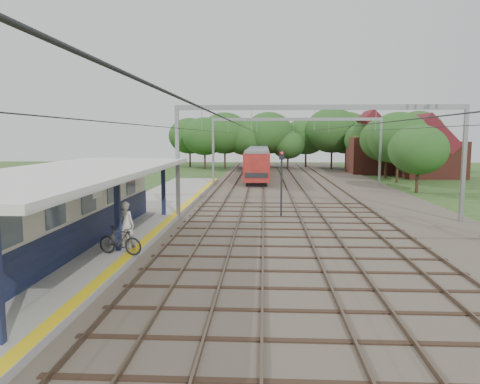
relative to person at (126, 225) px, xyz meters
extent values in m
plane|color=#2D4C1E|center=(5.68, -6.44, -1.36)|extent=(160.00, 160.00, 0.00)
cube|color=#473D33|center=(9.68, 23.56, -1.31)|extent=(18.00, 90.00, 0.10)
cube|color=gray|center=(-1.82, 7.56, -1.19)|extent=(5.00, 52.00, 0.35)
cube|color=yellow|center=(0.43, 7.56, -1.01)|extent=(0.45, 52.00, 0.01)
cube|color=beige|center=(-3.22, 0.56, 0.69)|extent=(3.20, 18.00, 3.40)
cube|color=#12193B|center=(-1.60, 0.56, -0.31)|extent=(0.06, 18.00, 1.40)
cube|color=slate|center=(-1.59, 0.56, 1.19)|extent=(0.05, 16.00, 1.30)
cube|color=#12193B|center=(-0.22, -0.44, 0.59)|extent=(0.22, 0.22, 3.20)
cube|color=#12193B|center=(-0.22, 8.56, 0.59)|extent=(0.22, 0.22, 3.20)
cube|color=silver|center=(-2.12, -0.44, 2.31)|extent=(6.40, 20.00, 0.24)
cube|color=white|center=(-0.32, -2.44, 1.64)|extent=(0.06, 0.85, 0.26)
cube|color=brown|center=(1.47, 23.56, -1.19)|extent=(0.07, 88.00, 0.15)
cube|color=brown|center=(2.90, 23.56, -1.19)|extent=(0.07, 88.00, 0.15)
cube|color=brown|center=(4.47, 23.56, -1.19)|extent=(0.07, 88.00, 0.15)
cube|color=brown|center=(5.90, 23.56, -1.19)|extent=(0.07, 88.00, 0.15)
cube|color=brown|center=(8.17, 23.56, -1.19)|extent=(0.07, 88.00, 0.15)
cube|color=brown|center=(9.60, 23.56, -1.19)|extent=(0.07, 88.00, 0.15)
cube|color=brown|center=(11.77, 23.56, -1.19)|extent=(0.07, 88.00, 0.15)
cube|color=brown|center=(13.20, 23.56, -1.19)|extent=(0.07, 88.00, 0.15)
cube|color=gray|center=(0.68, 8.56, 2.14)|extent=(0.22, 0.22, 7.00)
cube|color=gray|center=(17.68, 8.56, 2.14)|extent=(0.22, 0.22, 7.00)
cube|color=gray|center=(9.18, 8.56, 5.49)|extent=(17.00, 0.20, 0.30)
cube|color=gray|center=(0.68, 28.56, 2.14)|extent=(0.22, 0.22, 7.00)
cube|color=gray|center=(17.68, 28.56, 2.14)|extent=(0.22, 0.22, 7.00)
cube|color=gray|center=(9.18, 28.56, 5.49)|extent=(17.00, 0.20, 0.30)
cylinder|color=black|center=(2.18, 23.56, 4.14)|extent=(0.02, 88.00, 0.02)
cylinder|color=black|center=(5.18, 23.56, 4.14)|extent=(0.02, 88.00, 0.02)
cylinder|color=black|center=(8.88, 23.56, 4.14)|extent=(0.02, 88.00, 0.02)
cylinder|color=black|center=(12.48, 23.56, 4.14)|extent=(0.02, 88.00, 0.02)
cylinder|color=#382619|center=(-4.32, 54.56, 0.08)|extent=(0.28, 0.28, 2.88)
ellipsoid|color=#1F4619|center=(-4.32, 54.56, 3.60)|extent=(6.72, 6.72, 5.76)
cylinder|color=#382619|center=(1.68, 56.56, -0.10)|extent=(0.28, 0.28, 2.52)
ellipsoid|color=#1F4619|center=(1.68, 56.56, 2.98)|extent=(5.88, 5.88, 5.04)
cylinder|color=#382619|center=(7.68, 53.56, 0.26)|extent=(0.28, 0.28, 3.24)
ellipsoid|color=#1F4619|center=(7.68, 53.56, 4.22)|extent=(7.56, 7.56, 6.48)
cylinder|color=#382619|center=(13.68, 55.56, -0.01)|extent=(0.28, 0.28, 2.70)
ellipsoid|color=#1F4619|center=(13.68, 55.56, 3.29)|extent=(6.30, 6.30, 5.40)
cylinder|color=#382619|center=(20.18, 31.56, -0.10)|extent=(0.28, 0.28, 2.52)
ellipsoid|color=#1F4619|center=(20.18, 31.56, 2.98)|extent=(5.88, 5.88, 5.04)
cylinder|color=#382619|center=(20.68, 47.56, 0.08)|extent=(0.28, 0.28, 2.88)
ellipsoid|color=#1F4619|center=(20.68, 47.56, 3.60)|extent=(6.72, 6.72, 5.76)
cube|color=brown|center=(26.68, 39.56, 0.89)|extent=(7.00, 6.00, 4.50)
cube|color=maroon|center=(26.68, 39.56, 4.04)|extent=(4.99, 6.12, 4.99)
cube|color=brown|center=(21.68, 45.56, 1.14)|extent=(8.00, 6.00, 5.00)
cube|color=maroon|center=(21.68, 45.56, 4.54)|extent=(5.52, 6.12, 5.52)
imported|color=silver|center=(0.00, 0.00, 0.00)|extent=(0.86, 0.70, 2.03)
imported|color=black|center=(0.08, -1.18, -0.42)|extent=(2.04, 1.03, 1.18)
cube|color=black|center=(5.18, 34.70, -1.04)|extent=(2.15, 15.32, 0.44)
cube|color=maroon|center=(5.18, 34.70, 0.63)|extent=(2.68, 16.65, 2.88)
cube|color=black|center=(5.18, 34.70, 0.91)|extent=(2.72, 15.32, 0.83)
cube|color=slate|center=(5.18, 34.70, 2.19)|extent=(2.47, 16.65, 0.28)
cube|color=black|center=(5.18, 51.95, -1.04)|extent=(2.15, 15.32, 0.44)
cube|color=maroon|center=(5.18, 51.95, 0.63)|extent=(2.68, 16.65, 2.88)
cube|color=black|center=(5.18, 51.95, 0.91)|extent=(2.72, 15.32, 0.83)
cube|color=slate|center=(5.18, 51.95, 2.19)|extent=(2.47, 16.65, 0.28)
cylinder|color=black|center=(7.03, 9.77, 0.57)|extent=(0.16, 0.16, 3.87)
cube|color=black|center=(7.03, 9.77, 2.61)|extent=(0.33, 0.27, 0.53)
sphere|color=red|center=(7.03, 9.67, 2.76)|extent=(0.14, 0.14, 0.14)
camera|label=1|loc=(5.92, -19.57, 3.81)|focal=35.00mm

